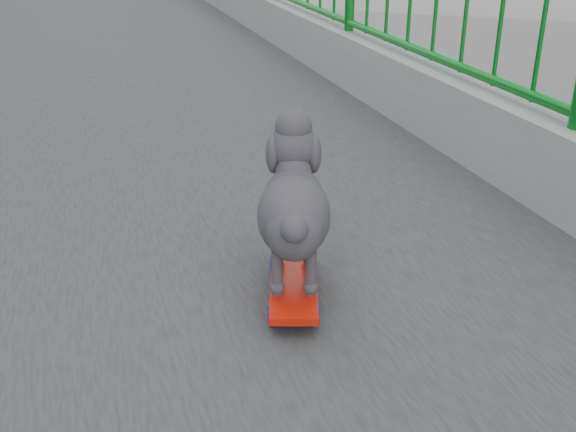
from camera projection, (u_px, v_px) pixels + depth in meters
The scene contains 4 objects.
footbridge at pixel (142, 362), 4.48m from camera, with size 3.00×24.00×7.00m.
railing at pixel (108, 60), 3.63m from camera, with size 3.00×24.00×1.42m.
skateboard at pixel (294, 282), 1.84m from camera, with size 0.25×0.44×0.06m.
poodle at pixel (294, 205), 1.77m from camera, with size 0.27×0.45×0.39m.
Camera 1 is at (-0.17, -3.77, 7.98)m, focal length 42.00 mm.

